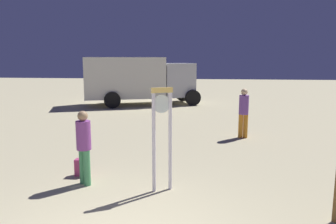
# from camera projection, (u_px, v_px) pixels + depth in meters

# --- Properties ---
(standing_clock) EXTENTS (0.41, 0.26, 2.09)m
(standing_clock) POSITION_uv_depth(u_px,v_px,m) (162.00, 129.00, 6.33)
(standing_clock) COLOR silver
(standing_clock) RESTS_ON ground_plane
(person_near_clock) EXTENTS (0.30, 0.30, 1.58)m
(person_near_clock) POSITION_uv_depth(u_px,v_px,m) (84.00, 144.00, 6.69)
(person_near_clock) COLOR #46965D
(person_near_clock) RESTS_ON ground_plane
(backpack) EXTENTS (0.30, 0.22, 0.39)m
(backpack) POSITION_uv_depth(u_px,v_px,m) (82.00, 167.00, 7.32)
(backpack) COLOR #B3386B
(backpack) RESTS_ON ground_plane
(person_distant) EXTENTS (0.32, 0.32, 1.67)m
(person_distant) POSITION_uv_depth(u_px,v_px,m) (244.00, 111.00, 10.75)
(person_distant) COLOR orange
(person_distant) RESTS_ON ground_plane
(box_truck_near) EXTENTS (6.90, 4.39, 2.74)m
(box_truck_near) POSITION_uv_depth(u_px,v_px,m) (138.00, 79.00, 18.64)
(box_truck_near) COLOR silver
(box_truck_near) RESTS_ON ground_plane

